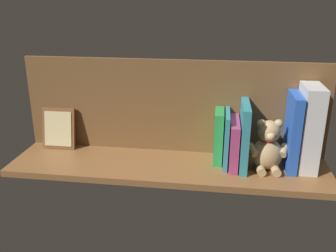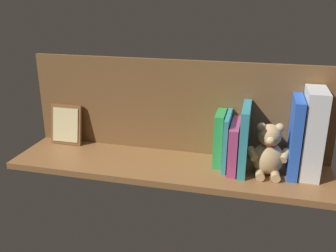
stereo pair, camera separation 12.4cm
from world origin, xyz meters
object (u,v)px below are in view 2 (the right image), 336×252
at_px(book_0, 295,136).
at_px(picture_frame_leaning, 66,125).
at_px(dictionary_thick_white, 312,133).
at_px(teddy_bear, 268,152).

relative_size(book_0, picture_frame_leaning, 1.64).
xyz_separation_m(dictionary_thick_white, book_0, (0.05, 0.00, -0.01)).
distance_m(dictionary_thick_white, teddy_bear, 0.15).
height_order(teddy_bear, picture_frame_leaning, teddy_bear).
xyz_separation_m(dictionary_thick_white, teddy_bear, (0.13, 0.03, -0.07)).
distance_m(dictionary_thick_white, book_0, 0.05).
distance_m(book_0, picture_frame_leaning, 0.85).
relative_size(dictionary_thick_white, book_0, 1.11).
bearing_deg(picture_frame_leaning, dictionary_thick_white, 176.97).
height_order(dictionary_thick_white, picture_frame_leaning, dictionary_thick_white).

